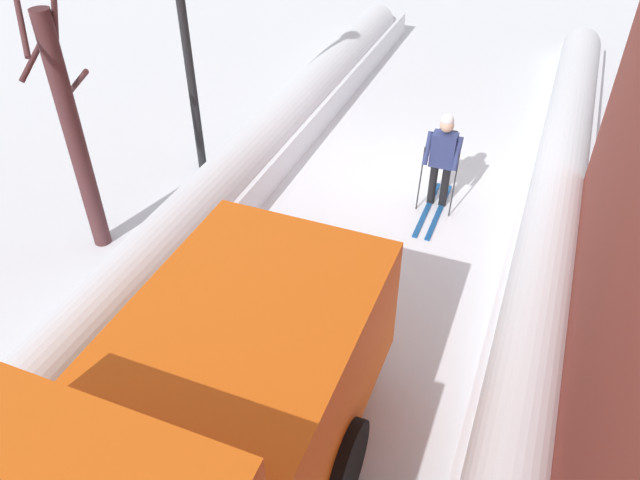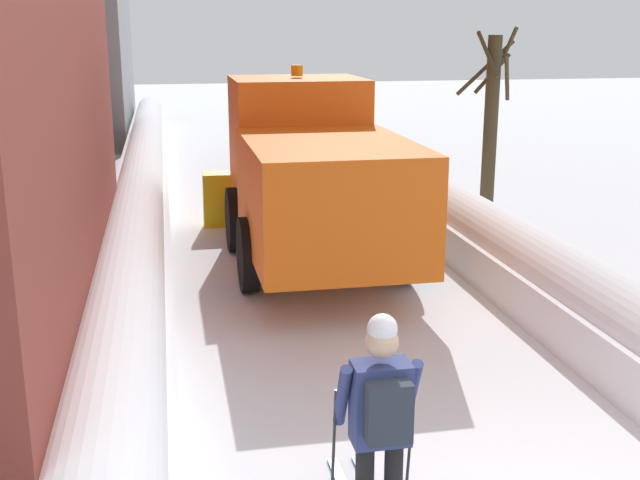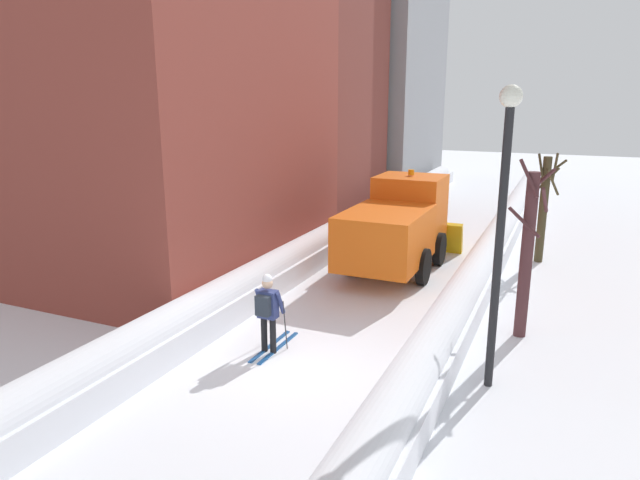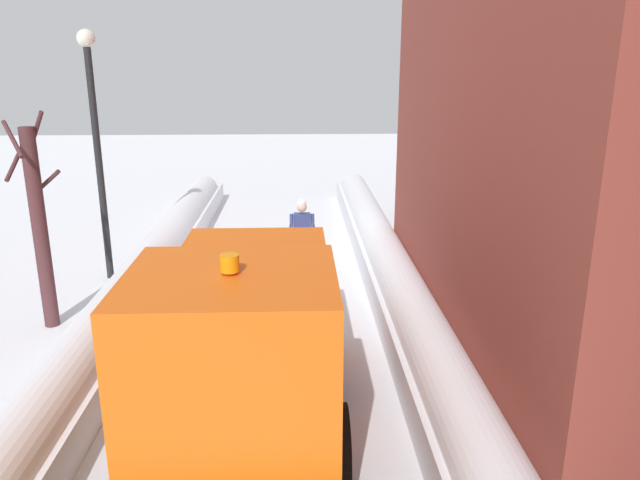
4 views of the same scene
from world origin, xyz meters
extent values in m
plane|color=white|center=(0.00, 10.00, 0.00)|extent=(80.00, 80.00, 0.00)
cube|color=white|center=(-2.73, 10.00, 0.32)|extent=(1.10, 36.00, 0.65)
cylinder|color=white|center=(-2.73, 10.00, 0.65)|extent=(0.90, 34.20, 0.90)
cube|color=white|center=(2.73, 10.00, 0.31)|extent=(1.10, 36.00, 0.61)
cylinder|color=white|center=(2.73, 10.00, 0.61)|extent=(0.90, 34.20, 0.90)
cube|color=orange|center=(0.05, 6.17, 1.40)|extent=(2.30, 3.40, 1.60)
cube|color=orange|center=(0.05, 8.87, 1.75)|extent=(2.20, 2.00, 2.30)
cube|color=black|center=(0.05, 9.83, 2.26)|extent=(1.85, 0.06, 1.01)
cube|color=gold|center=(0.05, 10.22, 0.55)|extent=(3.20, 0.46, 1.13)
cylinder|color=orange|center=(0.05, 8.87, 3.02)|extent=(0.20, 0.20, 0.18)
cylinder|color=black|center=(-1.10, 8.57, 0.55)|extent=(0.25, 1.10, 1.10)
cylinder|color=black|center=(1.20, 8.57, 0.55)|extent=(0.25, 1.10, 1.10)
cylinder|color=black|center=(-1.10, 6.37, 0.55)|extent=(0.25, 1.10, 1.10)
cylinder|color=black|center=(1.20, 6.37, 0.55)|extent=(0.25, 1.10, 1.10)
cube|color=navy|center=(-0.76, 0.37, 1.13)|extent=(0.42, 0.26, 0.62)
cube|color=#262D38|center=(-0.76, 0.16, 1.16)|extent=(0.32, 0.16, 0.44)
sphere|color=tan|center=(-0.76, 0.37, 1.60)|extent=(0.24, 0.24, 0.24)
sphere|color=silver|center=(-0.76, 0.37, 1.70)|extent=(0.22, 0.22, 0.22)
cylinder|color=navy|center=(-1.02, 0.47, 1.16)|extent=(0.09, 0.33, 0.56)
cylinder|color=navy|center=(-0.50, 0.47, 1.16)|extent=(0.09, 0.33, 0.56)
cylinder|color=#262628|center=(-1.06, 0.59, 0.60)|extent=(0.02, 0.19, 1.19)
cylinder|color=#262628|center=(-0.46, 0.59, 0.60)|extent=(0.02, 0.19, 1.19)
cylinder|color=black|center=(-3.68, 4.86, 1.74)|extent=(0.12, 0.12, 3.48)
cube|color=black|center=(-3.68, 5.00, 3.93)|extent=(0.28, 0.24, 0.90)
sphere|color=gold|center=(-3.68, 5.13, 3.93)|extent=(0.18, 0.18, 0.18)
sphere|color=green|center=(-3.68, 5.13, 3.65)|extent=(0.18, 0.18, 0.18)
cylinder|color=#3F3621|center=(4.23, 10.37, 1.79)|extent=(0.28, 0.28, 3.58)
cylinder|color=#3F3621|center=(4.29, 10.58, 2.82)|extent=(0.68, 0.27, 0.83)
cylinder|color=#3F3621|center=(4.05, 10.28, 3.21)|extent=(0.32, 0.58, 0.91)
cylinder|color=#3F3621|center=(4.46, 10.22, 2.77)|extent=(0.46, 0.73, 0.97)
cylinder|color=#3F3621|center=(4.47, 10.41, 3.24)|extent=(0.18, 0.75, 1.01)
cylinder|color=#3F3621|center=(4.22, 10.77, 2.93)|extent=(1.21, 0.11, 1.10)
camera|label=1|loc=(-2.22, 9.85, 6.48)|focal=34.62mm
camera|label=2|loc=(-2.18, -4.66, 3.75)|focal=44.61mm
camera|label=3|loc=(4.99, -9.77, 5.52)|focal=31.89mm
camera|label=4|loc=(-0.64, 14.73, 4.98)|focal=33.74mm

